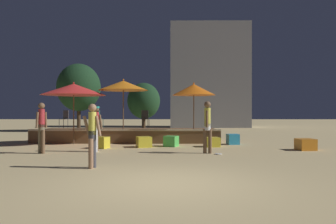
# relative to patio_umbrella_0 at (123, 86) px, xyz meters

# --- Properties ---
(ground_plane) EXTENTS (120.00, 120.00, 0.00)m
(ground_plane) POSITION_rel_patio_umbrella_0_xyz_m (2.15, -8.80, -2.76)
(ground_plane) COLOR tan
(wooden_deck) EXTENTS (9.08, 2.99, 0.68)m
(wooden_deck) POSITION_rel_patio_umbrella_0_xyz_m (0.09, 1.20, -2.46)
(wooden_deck) COLOR brown
(wooden_deck) RESTS_ON ground
(patio_umbrella_0) EXTENTS (2.37, 2.37, 3.07)m
(patio_umbrella_0) POSITION_rel_patio_umbrella_0_xyz_m (0.00, 0.00, 0.00)
(patio_umbrella_0) COLOR brown
(patio_umbrella_0) RESTS_ON ground
(patio_umbrella_1) EXTENTS (2.96, 2.96, 2.89)m
(patio_umbrella_1) POSITION_rel_patio_umbrella_0_xyz_m (-2.25, -0.45, -0.22)
(patio_umbrella_1) COLOR brown
(patio_umbrella_1) RESTS_ON ground
(patio_umbrella_2) EXTENTS (2.06, 2.06, 2.91)m
(patio_umbrella_2) POSITION_rel_patio_umbrella_0_xyz_m (3.37, 0.04, -0.20)
(patio_umbrella_2) COLOR brown
(patio_umbrella_2) RESTS_ON ground
(cube_seat_0) EXTENTS (0.65, 0.65, 0.41)m
(cube_seat_0) POSITION_rel_patio_umbrella_0_xyz_m (4.06, -1.57, -2.56)
(cube_seat_0) COLOR yellow
(cube_seat_0) RESTS_ON ground
(cube_seat_1) EXTENTS (0.73, 0.73, 0.44)m
(cube_seat_1) POSITION_rel_patio_umbrella_0_xyz_m (1.13, -1.74, -2.54)
(cube_seat_1) COLOR yellow
(cube_seat_1) RESTS_ON ground
(cube_seat_2) EXTENTS (0.70, 0.70, 0.44)m
(cube_seat_2) POSITION_rel_patio_umbrella_0_xyz_m (7.55, -2.76, -2.54)
(cube_seat_2) COLOR orange
(cube_seat_2) RESTS_ON ground
(cube_seat_3) EXTENTS (0.69, 0.69, 0.45)m
(cube_seat_3) POSITION_rel_patio_umbrella_0_xyz_m (2.29, -1.43, -2.53)
(cube_seat_3) COLOR #4CC651
(cube_seat_3) RESTS_ON ground
(cube_seat_4) EXTENTS (0.58, 0.58, 0.47)m
(cube_seat_4) POSITION_rel_patio_umbrella_0_xyz_m (-0.53, -2.20, -2.52)
(cube_seat_4) COLOR yellow
(cube_seat_4) RESTS_ON ground
(cube_seat_5) EXTENTS (0.57, 0.57, 0.48)m
(cube_seat_5) POSITION_rel_patio_umbrella_0_xyz_m (5.13, -0.52, -2.52)
(cube_seat_5) COLOR #2D9EDB
(cube_seat_5) RESTS_ON ground
(person_0) EXTENTS (0.31, 0.52, 1.88)m
(person_0) POSITION_rel_patio_umbrella_0_xyz_m (3.60, -3.78, -1.70)
(person_0) COLOR brown
(person_0) RESTS_ON ground
(person_1) EXTENTS (0.54, 0.29, 1.71)m
(person_1) POSITION_rel_patio_umbrella_0_xyz_m (0.18, -6.94, -1.83)
(person_1) COLOR #3F3F47
(person_1) RESTS_ON ground
(person_2) EXTENTS (0.46, 0.30, 1.71)m
(person_2) POSITION_rel_patio_umbrella_0_xyz_m (-0.54, -3.33, -1.80)
(person_2) COLOR white
(person_2) RESTS_ON ground
(person_3) EXTENTS (0.32, 0.44, 1.83)m
(person_3) POSITION_rel_patio_umbrella_0_xyz_m (-2.39, -3.87, -1.74)
(person_3) COLOR brown
(person_3) RESTS_ON ground
(bistro_chair_0) EXTENTS (0.48, 0.48, 0.90)m
(bistro_chair_0) POSITION_rel_patio_umbrella_0_xyz_m (-1.55, 1.49, -1.53)
(bistro_chair_0) COLOR #1E4C47
(bistro_chair_0) RESTS_ON wooden_deck
(bistro_chair_1) EXTENTS (0.40, 0.40, 0.90)m
(bistro_chair_1) POSITION_rel_patio_umbrella_0_xyz_m (-1.42, 0.47, -1.53)
(bistro_chair_1) COLOR #1E4C47
(bistro_chair_1) RESTS_ON wooden_deck
(bistro_chair_2) EXTENTS (0.46, 0.46, 0.90)m
(bistro_chair_2) POSITION_rel_patio_umbrella_0_xyz_m (-3.21, 1.25, -1.53)
(bistro_chair_2) COLOR #47474C
(bistro_chair_2) RESTS_ON wooden_deck
(bistro_chair_3) EXTENTS (0.40, 0.41, 0.90)m
(bistro_chair_3) POSITION_rel_patio_umbrella_0_xyz_m (0.97, 0.99, -1.53)
(bistro_chair_3) COLOR #2D3338
(bistro_chair_3) RESTS_ON wooden_deck
(frisbee_disc) EXTENTS (0.25, 0.25, 0.03)m
(frisbee_disc) POSITION_rel_patio_umbrella_0_xyz_m (3.95, -4.09, -2.74)
(frisbee_disc) COLOR white
(frisbee_disc) RESTS_ON ground
(background_tree_0) EXTENTS (3.37, 3.37, 5.27)m
(background_tree_0) POSITION_rel_patio_umbrella_0_xyz_m (-4.92, 9.88, 0.64)
(background_tree_0) COLOR #3D2B1C
(background_tree_0) RESTS_ON ground
(background_tree_1) EXTENTS (2.55, 2.55, 3.77)m
(background_tree_1) POSITION_rel_patio_umbrella_0_xyz_m (0.16, 9.89, -0.40)
(background_tree_1) COLOR #3D2B1C
(background_tree_1) RESTS_ON ground
(distant_building) EXTENTS (7.59, 3.98, 10.05)m
(distant_building) POSITION_rel_patio_umbrella_0_xyz_m (6.04, 16.91, 2.27)
(distant_building) COLOR gray
(distant_building) RESTS_ON ground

